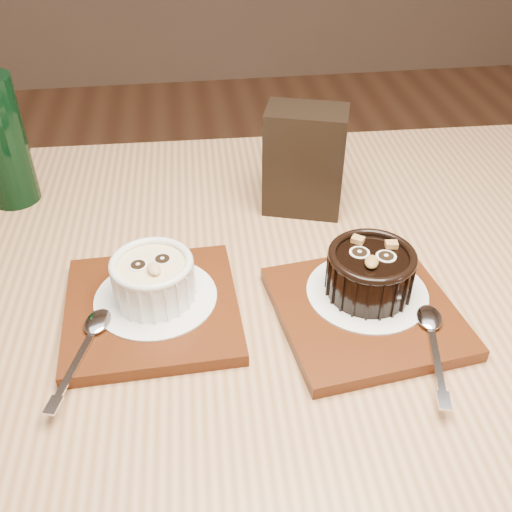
{
  "coord_description": "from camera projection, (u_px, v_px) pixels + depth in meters",
  "views": [
    {
      "loc": [
        -0.12,
        -0.53,
        1.19
      ],
      "look_at": [
        -0.05,
        -0.05,
        0.81
      ],
      "focal_mm": 42.0,
      "sensor_mm": 36.0,
      "label": 1
    }
  ],
  "objects": [
    {
      "name": "condiment_stand",
      "position": [
        305.0,
        161.0,
        0.76
      ],
      "size": [
        0.11,
        0.09,
        0.14
      ],
      "primitive_type": "cube",
      "rotation": [
        0.0,
        0.0,
        -0.31
      ],
      "color": "black",
      "rests_on": "table"
    },
    {
      "name": "spoon_left",
      "position": [
        84.0,
        346.0,
        0.58
      ],
      "size": [
        0.06,
        0.14,
        0.01
      ],
      "primitive_type": null,
      "rotation": [
        0.0,
        0.0,
        -0.3
      ],
      "color": "white",
      "rests_on": "tray_left"
    },
    {
      "name": "ramekin_white",
      "position": [
        153.0,
        277.0,
        0.62
      ],
      "size": [
        0.09,
        0.09,
        0.05
      ],
      "rotation": [
        0.0,
        0.0,
        0.26
      ],
      "color": "white",
      "rests_on": "doily_left"
    },
    {
      "name": "doily_right",
      "position": [
        367.0,
        292.0,
        0.64
      ],
      "size": [
        0.13,
        0.13,
        0.0
      ],
      "primitive_type": "cylinder",
      "color": "white",
      "rests_on": "tray_right"
    },
    {
      "name": "tray_right",
      "position": [
        365.0,
        312.0,
        0.63
      ],
      "size": [
        0.2,
        0.2,
        0.01
      ],
      "primitive_type": "cube",
      "rotation": [
        0.0,
        0.0,
        0.13
      ],
      "color": "#55240E",
      "rests_on": "table"
    },
    {
      "name": "tray_left",
      "position": [
        152.0,
        309.0,
        0.63
      ],
      "size": [
        0.19,
        0.19,
        0.01
      ],
      "primitive_type": "cube",
      "rotation": [
        0.0,
        0.0,
        0.03
      ],
      "color": "#55240E",
      "rests_on": "table"
    },
    {
      "name": "spoon_right",
      "position": [
        434.0,
        342.0,
        0.58
      ],
      "size": [
        0.06,
        0.14,
        0.01
      ],
      "primitive_type": null,
      "rotation": [
        0.0,
        0.0,
        -0.24
      ],
      "color": "white",
      "rests_on": "tray_right"
    },
    {
      "name": "table",
      "position": [
        266.0,
        362.0,
        0.71
      ],
      "size": [
        1.22,
        0.83,
        0.75
      ],
      "rotation": [
        0.0,
        0.0,
        -0.03
      ],
      "color": "#9E6C45",
      "rests_on": "ground"
    },
    {
      "name": "ramekin_dark",
      "position": [
        370.0,
        271.0,
        0.62
      ],
      "size": [
        0.09,
        0.09,
        0.05
      ],
      "rotation": [
        0.0,
        0.0,
        -0.38
      ],
      "color": "black",
      "rests_on": "doily_right"
    },
    {
      "name": "doily_left",
      "position": [
        156.0,
        297.0,
        0.64
      ],
      "size": [
        0.13,
        0.13,
        0.0
      ],
      "primitive_type": "cylinder",
      "color": "white",
      "rests_on": "tray_left"
    }
  ]
}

